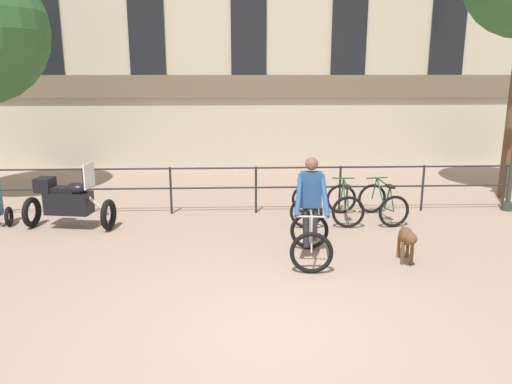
# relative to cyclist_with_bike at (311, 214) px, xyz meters

# --- Properties ---
(ground_plane) EXTENTS (60.00, 60.00, 0.00)m
(ground_plane) POSITION_rel_cyclist_with_bike_xyz_m (-0.80, -2.43, -0.76)
(ground_plane) COLOR gray
(canal_railing) EXTENTS (15.05, 0.05, 1.05)m
(canal_railing) POSITION_rel_cyclist_with_bike_xyz_m (-0.80, 2.77, -0.05)
(canal_railing) COLOR #232326
(canal_railing) RESTS_ON ground_plane
(building_facade) EXTENTS (18.00, 0.72, 10.14)m
(building_facade) POSITION_rel_cyclist_with_bike_xyz_m (-0.80, 8.56, 4.28)
(building_facade) COLOR #BCB299
(building_facade) RESTS_ON ground_plane
(cyclist_with_bike) EXTENTS (0.81, 1.24, 1.70)m
(cyclist_with_bike) POSITION_rel_cyclist_with_bike_xyz_m (0.00, 0.00, 0.00)
(cyclist_with_bike) COLOR black
(cyclist_with_bike) RESTS_ON ground_plane
(dog) EXTENTS (0.29, 0.90, 0.61)m
(dog) POSITION_rel_cyclist_with_bike_xyz_m (1.56, -0.29, -0.34)
(dog) COLOR brown
(dog) RESTS_ON ground_plane
(parked_motorcycle) EXTENTS (1.81, 0.88, 1.35)m
(parked_motorcycle) POSITION_rel_cyclist_with_bike_xyz_m (-4.60, 1.80, -0.20)
(parked_motorcycle) COLOR black
(parked_motorcycle) RESTS_ON ground_plane
(parked_bicycle_near_lamp) EXTENTS (0.82, 1.20, 0.86)m
(parked_bicycle_near_lamp) POSITION_rel_cyclist_with_bike_xyz_m (0.24, 2.12, -0.41)
(parked_bicycle_near_lamp) COLOR black
(parked_bicycle_near_lamp) RESTS_ON ground_plane
(parked_bicycle_mid_left) EXTENTS (0.74, 1.16, 0.86)m
(parked_bicycle_mid_left) POSITION_rel_cyclist_with_bike_xyz_m (1.05, 2.12, -0.41)
(parked_bicycle_mid_left) COLOR black
(parked_bicycle_mid_left) RESTS_ON ground_plane
(parked_bicycle_mid_right) EXTENTS (0.83, 1.20, 0.86)m
(parked_bicycle_mid_right) POSITION_rel_cyclist_with_bike_xyz_m (1.86, 2.12, -0.41)
(parked_bicycle_mid_right) COLOR black
(parked_bicycle_mid_right) RESTS_ON ground_plane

